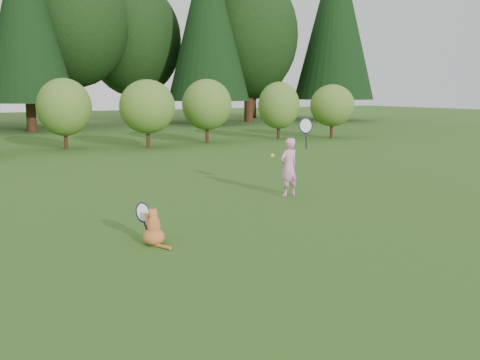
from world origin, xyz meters
TOP-DOWN VIEW (x-y plane):
  - ground at (0.00, 0.00)m, footprint 100.00×100.00m
  - shrub_row at (0.00, 13.00)m, footprint 28.00×3.00m
  - child at (2.19, 2.20)m, footprint 0.70×0.46m
  - cat at (-1.52, 0.30)m, footprint 0.40×0.74m
  - tennis_ball at (0.98, 1.02)m, footprint 0.07×0.07m

SIDE VIEW (x-z plane):
  - ground at x=0.00m, z-range 0.00..0.00m
  - cat at x=-1.52m, z-range -0.09..0.63m
  - child at x=2.19m, z-range -0.27..1.52m
  - tennis_ball at x=0.98m, z-range 1.00..1.07m
  - shrub_row at x=0.00m, z-range 0.00..2.80m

